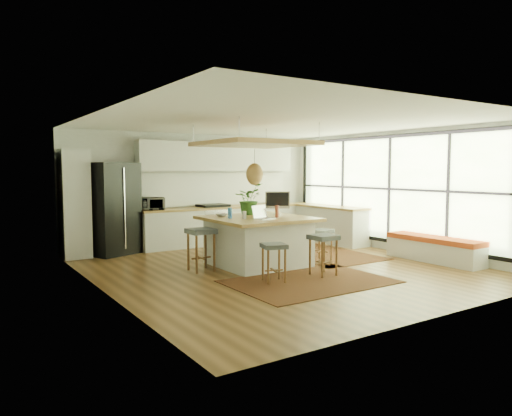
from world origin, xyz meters
TOP-DOWN VIEW (x-y plane):
  - floor at (0.00, 0.00)m, footprint 7.00×7.00m
  - ceiling at (0.00, 0.00)m, footprint 7.00×7.00m
  - wall_back at (0.00, 3.50)m, footprint 6.50×0.00m
  - wall_front at (0.00, -3.50)m, footprint 6.50×0.00m
  - wall_left at (-3.25, 0.00)m, footprint 0.00×7.00m
  - wall_right at (3.25, 0.00)m, footprint 0.00×7.00m
  - window_wall at (3.22, 0.00)m, footprint 0.10×6.20m
  - pantry at (-2.95, 3.18)m, footprint 0.55×0.60m
  - back_counter_base at (0.55, 3.18)m, footprint 4.20×0.60m
  - back_counter_top at (0.55, 3.18)m, footprint 4.24×0.64m
  - backsplash at (0.55, 3.48)m, footprint 4.20×0.02m
  - upper_cabinets at (0.55, 3.32)m, footprint 4.20×0.34m
  - range at (0.30, 3.18)m, footprint 0.76×0.62m
  - right_counter_base at (2.93, 2.00)m, footprint 0.60×2.50m
  - right_counter_top at (2.93, 2.00)m, footprint 0.64×2.54m
  - window_bench at (2.95, -1.20)m, footprint 0.52×2.00m
  - ceiling_panel at (-0.30, 0.40)m, footprint 1.86×1.86m
  - rug_near at (-0.24, -1.17)m, footprint 2.60×1.80m
  - rug_right at (1.55, 0.67)m, footprint 1.80×2.60m
  - fridge at (-2.18, 3.15)m, footprint 1.20×1.08m
  - island at (-0.20, 0.44)m, footprint 1.85×1.85m
  - stool_near_left at (-0.76, -0.88)m, footprint 0.47×0.47m
  - stool_near_right at (0.24, -0.95)m, footprint 0.42×0.42m
  - stool_right_front at (1.10, 0.08)m, footprint 0.47×0.47m
  - stool_right_back at (0.99, 0.91)m, footprint 0.48×0.48m
  - stool_left_side at (-1.35, 0.56)m, footprint 0.46×0.46m
  - laptop at (-0.28, 0.10)m, footprint 0.43×0.45m
  - monitor at (0.46, 0.70)m, footprint 0.52×0.45m
  - microwave at (-1.25, 3.17)m, footprint 0.55×0.38m
  - island_plant at (-0.07, 0.98)m, footprint 0.82×0.84m
  - island_bowl at (-0.71, 0.94)m, footprint 0.28×0.28m
  - island_bottle_0 at (-0.75, 0.54)m, footprint 0.07×0.07m
  - island_bottle_1 at (-0.60, 0.29)m, footprint 0.07×0.07m
  - island_bottle_2 at (0.05, 0.14)m, footprint 0.07×0.07m

SIDE VIEW (x-z plane):
  - floor at x=0.00m, z-range 0.00..0.00m
  - rug_near at x=-0.24m, z-range 0.00..0.01m
  - rug_right at x=1.55m, z-range 0.00..0.01m
  - window_bench at x=2.95m, z-range 0.00..0.50m
  - stool_near_left at x=-0.76m, z-range 0.04..0.67m
  - stool_near_right at x=0.24m, z-range 0.00..0.71m
  - stool_right_front at x=1.10m, z-range 0.04..0.67m
  - stool_right_back at x=0.99m, z-range 0.00..0.71m
  - stool_left_side at x=-1.35m, z-range -0.03..0.74m
  - back_counter_base at x=0.55m, z-range 0.00..0.88m
  - right_counter_base at x=2.93m, z-range 0.00..0.88m
  - island at x=-0.20m, z-range 0.00..0.93m
  - range at x=0.30m, z-range 0.00..1.00m
  - back_counter_top at x=0.55m, z-range 0.88..0.93m
  - right_counter_top at x=2.93m, z-range 0.88..0.93m
  - fridge at x=-2.18m, z-range -0.07..1.92m
  - island_bowl at x=-0.71m, z-range 0.93..0.98m
  - island_bottle_0 at x=-0.75m, z-range 0.93..1.12m
  - island_bottle_1 at x=-0.60m, z-range 0.93..1.12m
  - island_bottle_2 at x=0.05m, z-range 0.93..1.12m
  - laptop at x=-0.28m, z-range 0.92..1.18m
  - microwave at x=-1.25m, z-range 0.93..1.26m
  - pantry at x=-2.95m, z-range 0.00..2.25m
  - island_plant at x=-0.07m, z-range 0.93..1.42m
  - monitor at x=0.46m, z-range 0.95..1.43m
  - wall_back at x=0.00m, z-range -1.90..4.60m
  - wall_front at x=0.00m, z-range -1.90..4.60m
  - wall_left at x=-3.25m, z-range -2.15..4.85m
  - wall_right at x=3.25m, z-range -2.15..4.85m
  - backsplash at x=0.55m, z-range 0.95..1.75m
  - window_wall at x=3.22m, z-range 0.10..2.70m
  - ceiling_panel at x=-0.30m, z-range 1.65..2.45m
  - upper_cabinets at x=0.55m, z-range 1.80..2.50m
  - ceiling at x=0.00m, z-range 2.70..2.70m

